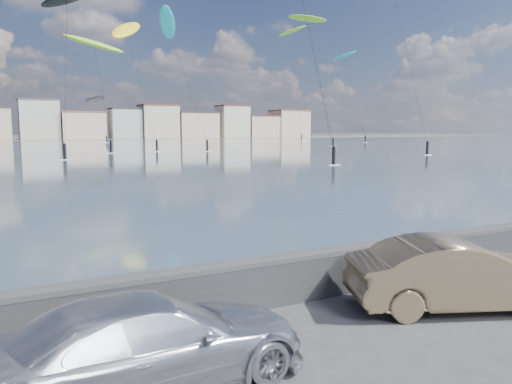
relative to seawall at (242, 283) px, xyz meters
The scene contains 15 objects.
ground 2.76m from the seawall, 90.00° to the right, with size 700.00×700.00×0.00m, color #333335.
bay_water 88.80m from the seawall, 90.00° to the left, with size 500.00×177.00×0.00m, color #425465.
far_shore_strip 197.30m from the seawall, 90.00° to the left, with size 500.00×60.00×0.00m, color #4C473D.
seawall is the anchor object (origin of this frame).
far_buildings 183.39m from the seawall, 89.59° to the left, with size 240.79×13.26×14.60m.
car_silver 3.21m from the seawall, 139.55° to the right, with size 1.87×4.59×1.33m, color silver.
car_champagne 4.35m from the seawall, 25.91° to the right, with size 1.51×4.34×1.43m, color #9E845E.
kitesurfer_1 81.39m from the seawall, 81.59° to the left, with size 10.20×12.32×19.56m.
kitesurfer_4 164.35m from the seawall, 57.82° to the left, with size 8.58×13.10×37.80m.
kitesurfer_6 85.97m from the seawall, 77.70° to the left, with size 8.60×16.34×23.99m.
kitesurfer_9 106.52m from the seawall, 55.73° to the left, with size 8.39×11.43×28.88m.
kitesurfer_11 144.79m from the seawall, 51.56° to the left, with size 6.55×18.14×26.90m.
kitesurfer_13 82.62m from the seawall, 72.82° to the left, with size 6.76×14.11×24.25m.
kitesurfer_19 146.80m from the seawall, 80.78° to the left, with size 7.89×18.68×14.31m.
kitesurfer_20 64.83m from the seawall, 85.03° to the left, with size 7.32×11.43×21.79m.
Camera 1 is at (-4.24, -5.92, 3.61)m, focal length 35.00 mm.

